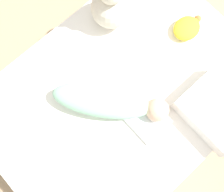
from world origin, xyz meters
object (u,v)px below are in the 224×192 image
object	(u,v)px
pillow	(217,111)
swaddled_baby	(109,102)
turtle_plush	(187,28)
bunny_plush	(111,5)

from	to	relation	value
pillow	swaddled_baby	bearing A→B (deg)	133.36
swaddled_baby	turtle_plush	distance (m)	0.61
turtle_plush	swaddled_baby	bearing A→B (deg)	-177.79
pillow	turtle_plush	size ratio (longest dim) A/B	1.85
pillow	turtle_plush	distance (m)	0.49
swaddled_baby	bunny_plush	distance (m)	0.51
bunny_plush	pillow	bearing A→B (deg)	-87.40
bunny_plush	turtle_plush	size ratio (longest dim) A/B	1.95
swaddled_baby	turtle_plush	bearing A→B (deg)	53.93
pillow	turtle_plush	world-z (taller)	pillow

